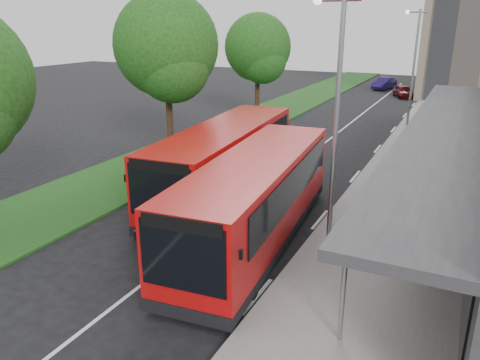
{
  "coord_description": "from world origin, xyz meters",
  "views": [
    {
      "loc": [
        7.88,
        -12.48,
        7.34
      ],
      "look_at": [
        0.32,
        2.99,
        1.5
      ],
      "focal_mm": 35.0,
      "sensor_mm": 36.0,
      "label": 1
    }
  ],
  "objects_px": {
    "lamp_post_far": "(413,62)",
    "bus_second": "(225,161)",
    "litter_bin": "(408,177)",
    "car_near": "(403,91)",
    "bus_main": "(256,199)",
    "car_far": "(384,83)",
    "lamp_post_near": "(334,110)",
    "tree_far": "(258,52)",
    "bollard": "(420,138)",
    "tree_mid": "(167,52)"
  },
  "relations": [
    {
      "from": "lamp_post_near",
      "to": "bus_main",
      "type": "bearing_deg",
      "value": -161.2
    },
    {
      "from": "bus_second",
      "to": "car_near",
      "type": "distance_m",
      "value": 33.44
    },
    {
      "from": "bus_second",
      "to": "car_near",
      "type": "relative_size",
      "value": 3.08
    },
    {
      "from": "lamp_post_far",
      "to": "bus_second",
      "type": "distance_m",
      "value": 18.35
    },
    {
      "from": "bus_main",
      "to": "litter_bin",
      "type": "bearing_deg",
      "value": 57.9
    },
    {
      "from": "tree_mid",
      "to": "lamp_post_near",
      "type": "distance_m",
      "value": 13.22
    },
    {
      "from": "tree_mid",
      "to": "bus_second",
      "type": "xyz_separation_m",
      "value": [
        5.76,
        -4.32,
        -4.19
      ]
    },
    {
      "from": "lamp_post_near",
      "to": "car_far",
      "type": "distance_m",
      "value": 42.0
    },
    {
      "from": "tree_far",
      "to": "bus_main",
      "type": "height_order",
      "value": "tree_far"
    },
    {
      "from": "bollard",
      "to": "car_near",
      "type": "xyz_separation_m",
      "value": [
        -3.82,
        20.62,
        0.01
      ]
    },
    {
      "from": "lamp_post_near",
      "to": "bollard",
      "type": "xyz_separation_m",
      "value": [
        1.44,
        15.4,
        -4.1
      ]
    },
    {
      "from": "lamp_post_near",
      "to": "lamp_post_far",
      "type": "distance_m",
      "value": 20.0
    },
    {
      "from": "lamp_post_far",
      "to": "bollard",
      "type": "xyz_separation_m",
      "value": [
        1.44,
        -4.6,
        -4.1
      ]
    },
    {
      "from": "bus_second",
      "to": "car_far",
      "type": "bearing_deg",
      "value": 84.89
    },
    {
      "from": "car_far",
      "to": "lamp_post_near",
      "type": "bearing_deg",
      "value": -69.24
    },
    {
      "from": "tree_mid",
      "to": "bus_main",
      "type": "relative_size",
      "value": 0.82
    },
    {
      "from": "lamp_post_far",
      "to": "car_near",
      "type": "distance_m",
      "value": 16.71
    },
    {
      "from": "lamp_post_near",
      "to": "lamp_post_far",
      "type": "xyz_separation_m",
      "value": [
        0.0,
        20.0,
        0.0
      ]
    },
    {
      "from": "litter_bin",
      "to": "bus_main",
      "type": "bearing_deg",
      "value": -117.14
    },
    {
      "from": "bus_main",
      "to": "car_far",
      "type": "bearing_deg",
      "value": 88.92
    },
    {
      "from": "bollard",
      "to": "car_far",
      "type": "relative_size",
      "value": 0.23
    },
    {
      "from": "car_near",
      "to": "car_far",
      "type": "relative_size",
      "value": 0.89
    },
    {
      "from": "tree_mid",
      "to": "tree_far",
      "type": "bearing_deg",
      "value": 90.0
    },
    {
      "from": "bollard",
      "to": "car_far",
      "type": "bearing_deg",
      "value": 104.27
    },
    {
      "from": "bus_main",
      "to": "bollard",
      "type": "relative_size",
      "value": 11.8
    },
    {
      "from": "bus_second",
      "to": "car_far",
      "type": "relative_size",
      "value": 2.76
    },
    {
      "from": "bollard",
      "to": "lamp_post_far",
      "type": "bearing_deg",
      "value": 107.38
    },
    {
      "from": "car_near",
      "to": "car_far",
      "type": "distance_m",
      "value": 6.14
    },
    {
      "from": "tree_far",
      "to": "car_far",
      "type": "distance_m",
      "value": 23.63
    },
    {
      "from": "tree_far",
      "to": "bus_second",
      "type": "bearing_deg",
      "value": -70.57
    },
    {
      "from": "tree_far",
      "to": "bus_main",
      "type": "distance_m",
      "value": 22.01
    },
    {
      "from": "car_near",
      "to": "car_far",
      "type": "bearing_deg",
      "value": 94.95
    },
    {
      "from": "tree_far",
      "to": "car_near",
      "type": "xyz_separation_m",
      "value": [
        8.75,
        16.97,
        -4.57
      ]
    },
    {
      "from": "bus_second",
      "to": "bollard",
      "type": "height_order",
      "value": "bus_second"
    },
    {
      "from": "tree_far",
      "to": "lamp_post_far",
      "type": "distance_m",
      "value": 11.18
    },
    {
      "from": "litter_bin",
      "to": "car_far",
      "type": "xyz_separation_m",
      "value": [
        -6.95,
        34.29,
        0.06
      ]
    },
    {
      "from": "tree_mid",
      "to": "lamp_post_far",
      "type": "height_order",
      "value": "tree_mid"
    },
    {
      "from": "lamp_post_near",
      "to": "litter_bin",
      "type": "xyz_separation_m",
      "value": [
        1.76,
        7.18,
        -4.1
      ]
    },
    {
      "from": "lamp_post_far",
      "to": "litter_bin",
      "type": "xyz_separation_m",
      "value": [
        1.76,
        -12.82,
        -4.1
      ]
    },
    {
      "from": "lamp_post_near",
      "to": "car_far",
      "type": "height_order",
      "value": "lamp_post_near"
    },
    {
      "from": "tree_mid",
      "to": "bus_main",
      "type": "distance_m",
      "value": 12.53
    },
    {
      "from": "litter_bin",
      "to": "car_near",
      "type": "distance_m",
      "value": 29.14
    },
    {
      "from": "tree_far",
      "to": "car_near",
      "type": "relative_size",
      "value": 2.21
    },
    {
      "from": "bollard",
      "to": "car_near",
      "type": "relative_size",
      "value": 0.25
    },
    {
      "from": "bus_second",
      "to": "lamp_post_far",
      "type": "bearing_deg",
      "value": 67.87
    },
    {
      "from": "bus_main",
      "to": "bollard",
      "type": "xyz_separation_m",
      "value": [
        3.76,
        16.19,
        -0.95
      ]
    },
    {
      "from": "bus_main",
      "to": "lamp_post_near",
      "type": "bearing_deg",
      "value": 13.84
    },
    {
      "from": "tree_far",
      "to": "bollard",
      "type": "height_order",
      "value": "tree_far"
    },
    {
      "from": "lamp_post_far",
      "to": "litter_bin",
      "type": "relative_size",
      "value": 8.64
    },
    {
      "from": "lamp_post_far",
      "to": "bollard",
      "type": "relative_size",
      "value": 8.63
    }
  ]
}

